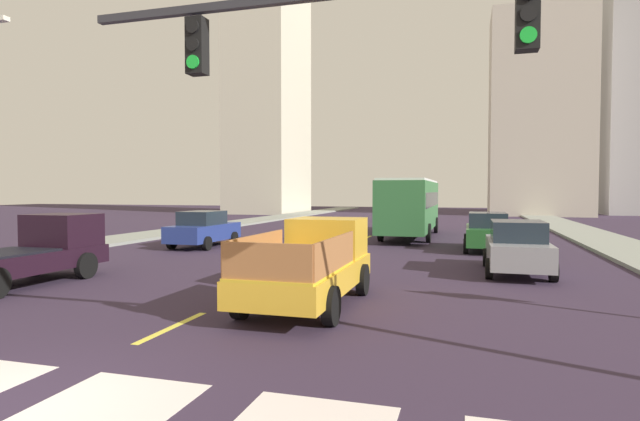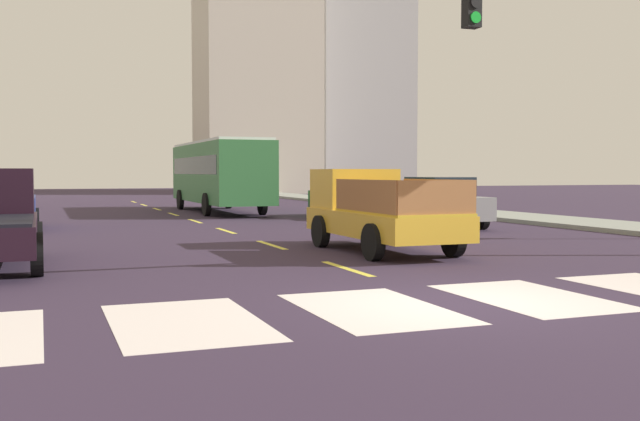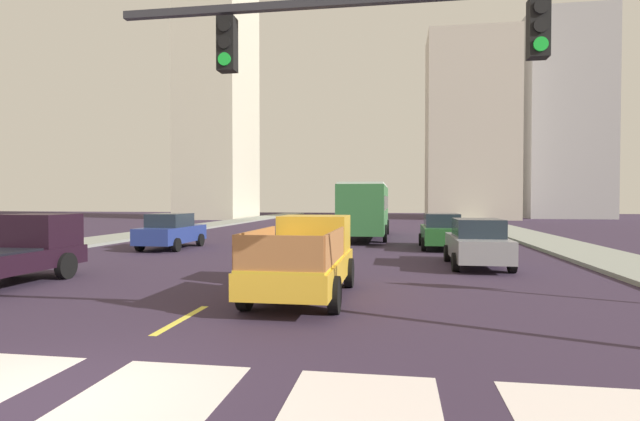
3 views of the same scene
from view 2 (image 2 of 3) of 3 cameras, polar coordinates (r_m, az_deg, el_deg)
The scene contains 20 objects.
ground_plane at distance 10.86m, azimuth 10.38°, elevation -7.02°, with size 160.00×160.00×0.00m, color #322539.
sidewalk_right at distance 32.62m, azimuth 12.70°, elevation -0.28°, with size 3.18×110.00×0.15m, color gray.
crosswalk_stripe_2 at distance 9.48m, azimuth -10.35°, elevation -8.46°, with size 1.83×3.03×0.01m, color silver.
crosswalk_stripe_3 at distance 10.26m, azimuth 4.14°, elevation -7.55°, with size 1.83×3.03×0.01m, color silver.
crosswalk_stripe_4 at distance 11.58m, azimuth 15.90°, elevation -6.45°, with size 1.83×3.03×0.01m, color silver.
lane_dash_0 at distance 14.39m, azimuth 2.08°, elevation -4.51°, with size 0.16×2.40×0.01m, color yellow.
lane_dash_1 at distance 19.07m, azimuth -3.79°, elevation -2.68°, with size 0.16×2.40×0.01m, color yellow.
lane_dash_2 at distance 23.87m, azimuth -7.31°, elevation -1.56°, with size 0.16×2.40×0.01m, color yellow.
lane_dash_3 at distance 28.75m, azimuth -9.64°, elevation -0.81°, with size 0.16×2.40×0.01m, color yellow.
lane_dash_4 at distance 33.66m, azimuth -11.29°, elevation -0.28°, with size 0.16×2.40×0.01m, color yellow.
lane_dash_5 at distance 38.59m, azimuth -12.52°, elevation 0.11°, with size 0.16×2.40×0.01m, color yellow.
lane_dash_6 at distance 43.54m, azimuth -13.48°, elevation 0.41°, with size 0.16×2.40×0.01m, color yellow.
lane_dash_7 at distance 48.50m, azimuth -14.23°, elevation 0.66°, with size 0.16×2.40×0.01m, color yellow.
pickup_stakebed at distance 17.82m, azimuth 4.28°, elevation -0.06°, with size 2.18×5.20×1.96m.
city_bus at distance 35.10m, azimuth -7.82°, elevation 3.06°, with size 2.72×10.80×3.32m.
sedan_near_right at distance 25.38m, azimuth 9.10°, elevation 0.63°, with size 2.02×4.40×1.72m.
sedan_near_left at distance 30.72m, azimuth 2.07°, elevation 1.07°, with size 2.02×4.40×1.72m.
sedan_mid at distance 26.26m, azimuth -23.15°, elevation 0.51°, with size 2.02×4.40×1.72m.
block_mid_left at distance 67.89m, azimuth -4.94°, elevation 10.70°, with size 10.31×7.37×22.05m, color #B7AC9C.
block_mid_right at distance 77.83m, azimuth 2.74°, elevation 11.09°, with size 9.90×8.83×25.76m, color #9C9B9B.
Camera 2 is at (-5.56, -9.14, 1.87)m, focal length 41.33 mm.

